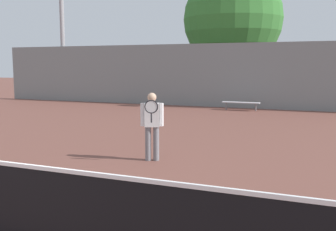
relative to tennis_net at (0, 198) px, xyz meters
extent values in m
cube|color=black|center=(0.00, 0.00, -0.03)|extent=(10.85, 0.03, 0.98)
cylinder|color=slate|center=(0.07, 4.53, -0.12)|extent=(0.14, 0.14, 0.82)
cylinder|color=slate|center=(0.24, 4.60, -0.12)|extent=(0.14, 0.14, 0.82)
cube|color=white|center=(0.15, 4.56, 0.57)|extent=(0.40, 0.31, 0.56)
cylinder|color=white|center=(-0.05, 4.48, 0.58)|extent=(0.10, 0.10, 0.54)
cylinder|color=white|center=(0.36, 4.65, 0.58)|extent=(0.10, 0.10, 0.54)
sphere|color=#DBAD89|center=(0.15, 4.56, 0.99)|extent=(0.21, 0.21, 0.21)
cylinder|color=black|center=(0.26, 4.30, 0.54)|extent=(0.03, 0.03, 0.22)
torus|color=black|center=(0.26, 4.30, 0.80)|extent=(0.30, 0.14, 0.31)
cylinder|color=silver|center=(0.26, 4.30, 0.80)|extent=(0.25, 0.10, 0.27)
cube|color=silver|center=(0.01, 15.66, -0.12)|extent=(1.86, 0.40, 0.04)
cylinder|color=gray|center=(-0.73, 15.66, -0.33)|extent=(0.06, 0.06, 0.38)
cylinder|color=gray|center=(0.76, 15.66, -0.33)|extent=(0.06, 0.06, 0.38)
cylinder|color=#939399|center=(-11.70, 17.10, 3.62)|extent=(0.28, 0.28, 8.29)
cube|color=gray|center=(0.00, 16.80, 1.18)|extent=(31.07, 0.06, 3.41)
cylinder|color=brown|center=(-1.79, 21.40, 0.80)|extent=(0.54, 0.54, 2.64)
sphere|color=#387A33|center=(-1.79, 21.40, 4.63)|extent=(6.27, 6.27, 6.27)
camera|label=1|loc=(3.94, -3.81, 1.75)|focal=42.00mm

